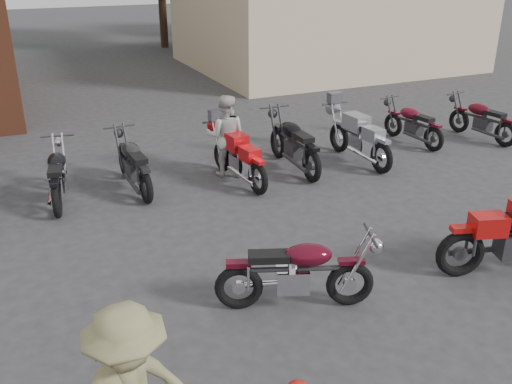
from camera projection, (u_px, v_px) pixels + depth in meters
name	position (u px, v px, depth m)	size (l,w,h in m)	color
ground	(350.00, 324.00, 6.98)	(90.00, 90.00, 0.00)	#2F2F32
stucco_building	(325.00, 19.00, 22.10)	(10.00, 8.00, 3.50)	tan
vintage_motorcycle	(298.00, 268.00, 7.12)	(1.95, 0.64, 1.13)	#490917
person_light	(226.00, 136.00, 11.33)	(0.80, 0.62, 1.65)	beige
row_bike_2	(58.00, 172.00, 10.23)	(1.90, 0.63, 1.10)	black
row_bike_3	(133.00, 161.00, 10.73)	(1.96, 0.65, 1.14)	black
row_bike_4	(238.00, 154.00, 11.09)	(1.98, 0.65, 1.15)	red
row_bike_5	(294.00, 140.00, 11.73)	(2.13, 0.70, 1.23)	black
row_bike_6	(359.00, 134.00, 12.14)	(2.09, 0.69, 1.21)	gray
row_bike_7	(412.00, 121.00, 13.35)	(1.82, 0.60, 1.05)	#580B1D
row_bike_8	(482.00, 117.00, 13.64)	(1.86, 0.61, 1.08)	#4A0914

